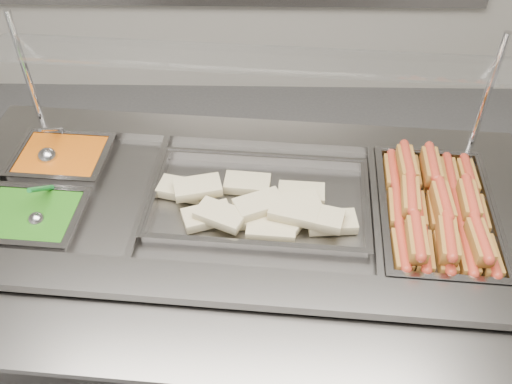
{
  "coord_description": "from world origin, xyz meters",
  "views": [
    {
      "loc": [
        0.2,
        -0.77,
        2.14
      ],
      "look_at": [
        0.18,
        0.52,
        0.91
      ],
      "focal_mm": 40.0,
      "sensor_mm": 36.0,
      "label": 1
    }
  ],
  "objects_px": {
    "pan_hotdogs": "(435,218)",
    "serving_spoon": "(38,214)",
    "pan_wraps": "(259,203)",
    "sneeze_guard": "(246,61)",
    "ladle": "(48,155)",
    "steam_counter": "(243,282)"
  },
  "relations": [
    {
      "from": "steam_counter",
      "to": "sneeze_guard",
      "type": "relative_size",
      "value": 1.16
    },
    {
      "from": "pan_hotdogs",
      "to": "ladle",
      "type": "bearing_deg",
      "value": 170.06
    },
    {
      "from": "steam_counter",
      "to": "pan_hotdogs",
      "type": "relative_size",
      "value": 3.38
    },
    {
      "from": "steam_counter",
      "to": "pan_wraps",
      "type": "distance_m",
      "value": 0.42
    },
    {
      "from": "sneeze_guard",
      "to": "ladle",
      "type": "bearing_deg",
      "value": -176.93
    },
    {
      "from": "pan_hotdogs",
      "to": "ladle",
      "type": "xyz_separation_m",
      "value": [
        -1.28,
        0.22,
        0.05
      ]
    },
    {
      "from": "pan_hotdogs",
      "to": "ladle",
      "type": "relative_size",
      "value": 3.0
    },
    {
      "from": "ladle",
      "to": "serving_spoon",
      "type": "xyz_separation_m",
      "value": [
        0.05,
        -0.28,
        0.0
      ]
    },
    {
      "from": "ladle",
      "to": "serving_spoon",
      "type": "bearing_deg",
      "value": -80.24
    },
    {
      "from": "ladle",
      "to": "pan_wraps",
      "type": "bearing_deg",
      "value": -14.19
    },
    {
      "from": "pan_wraps",
      "to": "serving_spoon",
      "type": "relative_size",
      "value": 4.05
    },
    {
      "from": "pan_hotdogs",
      "to": "pan_wraps",
      "type": "distance_m",
      "value": 0.56
    },
    {
      "from": "serving_spoon",
      "to": "ladle",
      "type": "bearing_deg",
      "value": 99.76
    },
    {
      "from": "pan_hotdogs",
      "to": "pan_wraps",
      "type": "xyz_separation_m",
      "value": [
        -0.55,
        0.04,
        0.01
      ]
    },
    {
      "from": "steam_counter",
      "to": "ladle",
      "type": "bearing_deg",
      "value": 164.96
    },
    {
      "from": "pan_wraps",
      "to": "ladle",
      "type": "bearing_deg",
      "value": 165.81
    },
    {
      "from": "sneeze_guard",
      "to": "serving_spoon",
      "type": "distance_m",
      "value": 0.79
    },
    {
      "from": "pan_hotdogs",
      "to": "pan_wraps",
      "type": "height_order",
      "value": "same"
    },
    {
      "from": "ladle",
      "to": "serving_spoon",
      "type": "relative_size",
      "value": 1.09
    },
    {
      "from": "pan_hotdogs",
      "to": "serving_spoon",
      "type": "xyz_separation_m",
      "value": [
        -1.23,
        -0.06,
        0.05
      ]
    },
    {
      "from": "pan_hotdogs",
      "to": "ladle",
      "type": "distance_m",
      "value": 1.3
    },
    {
      "from": "pan_wraps",
      "to": "ladle",
      "type": "relative_size",
      "value": 3.7
    }
  ]
}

